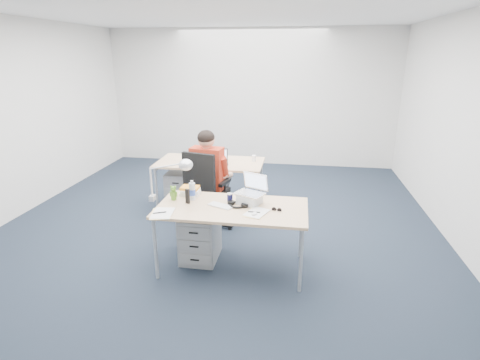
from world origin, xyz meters
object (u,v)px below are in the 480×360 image
Objects in this scene: desk_near at (232,211)px; computer_mouse at (254,214)px; silver_laptop at (250,190)px; dark_laptop at (218,157)px; headphones at (238,204)px; seated_person at (211,177)px; cordless_phone at (188,196)px; sunglasses at (277,210)px; desk_lamp at (164,179)px; wireless_keyboard at (221,206)px; desk_far at (210,165)px; water_bottle at (192,190)px; book_stack at (190,191)px; bear_figurine at (173,193)px; drawer_pedestal_near at (200,236)px; can_koozie at (230,198)px; drawer_pedestal_far at (181,188)px; office_chair at (207,206)px; far_cup at (254,158)px.

computer_mouse is at bearing -34.56° from desk_near.
dark_laptop is (-0.68, 1.47, -0.05)m from silver_laptop.
headphones is (-0.12, -0.08, -0.14)m from silver_laptop.
seated_person is 8.18× the size of cordless_phone.
silver_laptop is at bearing 123.45° from computer_mouse.
sunglasses is 0.21× the size of desk_lamp.
desk_far is at bearing 130.92° from wireless_keyboard.
water_bottle is (0.02, -1.02, 0.18)m from seated_person.
silver_laptop is 0.74m from book_stack.
book_stack is at bearing -85.39° from seated_person.
cordless_phone is (0.19, -0.08, -0.00)m from bear_figurine.
cordless_phone is at bearing -159.48° from headphones.
desk_near is 0.70m from bear_figurine.
headphones is (0.46, -0.10, 0.47)m from drawer_pedestal_near.
wireless_keyboard is 0.39m from water_bottle.
desk_lamp reaches higher than can_koozie.
desk_near reaches higher than drawer_pedestal_far.
desk_near is 5.05× the size of silver_laptop.
office_chair reaches higher than cordless_phone.
seated_person reaches higher than office_chair.
wireless_keyboard is 0.60m from sunglasses.
headphones reaches higher than sunglasses.
desk_lamp is (-0.81, 0.00, 0.24)m from headphones.
dark_laptop is at bearing 107.33° from can_koozie.
computer_mouse is (0.38, -0.18, 0.01)m from wireless_keyboard.
dark_laptop reaches higher than drawer_pedestal_far.
sunglasses is at bearing -27.66° from desk_lamp.
wireless_keyboard is 1.68× the size of cordless_phone.
cordless_phone is (-0.76, 0.20, 0.07)m from computer_mouse.
drawer_pedestal_far is at bearing 146.48° from seated_person.
desk_near is 2.07m from drawer_pedestal_far.
cordless_phone reaches higher than far_cup.
cordless_phone is (0.62, -1.67, 0.54)m from drawer_pedestal_far.
water_bottle is at bearing 3.12° from bear_figurine.
bear_figurine is at bearing -179.57° from computer_mouse.
seated_person reaches higher than water_bottle.
sunglasses reaches higher than drawer_pedestal_near.
desk_near reaches higher than drawer_pedestal_near.
seated_person is 4.87× the size of wireless_keyboard.
bear_figurine is at bearing -126.78° from book_stack.
computer_mouse is 0.27× the size of dark_laptop.
desk_lamp is at bearing -150.01° from silver_laptop.
desk_far is 1.78m from wireless_keyboard.
book_stack is at bearing -104.59° from dark_laptop.
bear_figurine is at bearing -165.96° from headphones.
seated_person is 1.18m from desk_lamp.
office_chair is at bearing 73.50° from bear_figurine.
silver_laptop is 1.94× the size of cordless_phone.
seated_person is (0.15, -0.55, -0.02)m from desk_far.
desk_lamp is at bearing -172.44° from can_koozie.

